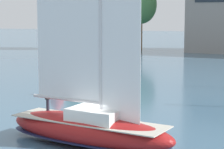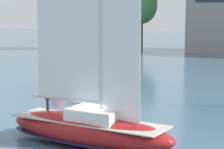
# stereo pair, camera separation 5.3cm
# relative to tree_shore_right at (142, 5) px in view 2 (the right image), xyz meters

# --- Properties ---
(ground_plane) EXTENTS (400.00, 400.00, 0.00)m
(ground_plane) POSITION_rel_tree_shore_right_xyz_m (27.04, -70.17, -10.08)
(ground_plane) COLOR #42667F
(tree_shore_right) EXTENTS (7.00, 7.00, 14.40)m
(tree_shore_right) POSITION_rel_tree_shore_right_xyz_m (0.00, 0.00, 0.00)
(tree_shore_right) COLOR brown
(tree_shore_right) RESTS_ON ground
(sailboat_main) EXTENTS (11.08, 3.74, 14.98)m
(sailboat_main) POSITION_rel_tree_shore_right_xyz_m (27.05, -70.17, -8.91)
(sailboat_main) COLOR maroon
(sailboat_main) RESTS_ON ground
(channel_buoy) EXTENTS (1.26, 1.26, 2.27)m
(channel_buoy) POSITION_rel_tree_shore_right_xyz_m (16.17, -57.44, -9.17)
(channel_buoy) COLOR red
(channel_buoy) RESTS_ON ground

